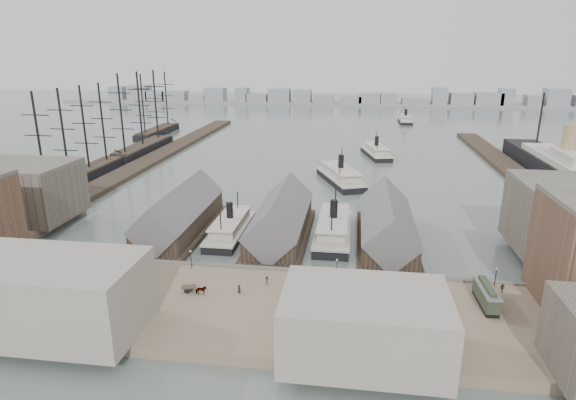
# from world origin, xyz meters

# --- Properties ---
(ground) EXTENTS (900.00, 900.00, 0.00)m
(ground) POSITION_xyz_m (0.00, 0.00, 0.00)
(ground) COLOR #54615D
(ground) RESTS_ON ground
(quay) EXTENTS (180.00, 30.00, 2.00)m
(quay) POSITION_xyz_m (0.00, -20.00, 1.00)
(quay) COLOR #776450
(quay) RESTS_ON ground
(seawall) EXTENTS (180.00, 1.20, 2.30)m
(seawall) POSITION_xyz_m (0.00, -5.20, 1.15)
(seawall) COLOR #59544C
(seawall) RESTS_ON ground
(west_wharf) EXTENTS (10.00, 220.00, 1.60)m
(west_wharf) POSITION_xyz_m (-68.00, 100.00, 0.80)
(west_wharf) COLOR #2D231C
(west_wharf) RESTS_ON ground
(east_wharf) EXTENTS (10.00, 180.00, 1.60)m
(east_wharf) POSITION_xyz_m (78.00, 90.00, 0.80)
(east_wharf) COLOR #2D231C
(east_wharf) RESTS_ON ground
(ferry_shed_west) EXTENTS (14.00, 42.00, 12.60)m
(ferry_shed_west) POSITION_xyz_m (-26.00, 16.88, 4.64)
(ferry_shed_west) COLOR #2D231C
(ferry_shed_west) RESTS_ON ground
(ferry_shed_center) EXTENTS (14.00, 42.00, 12.60)m
(ferry_shed_center) POSITION_xyz_m (0.00, 16.88, 4.64)
(ferry_shed_center) COLOR #2D231C
(ferry_shed_center) RESTS_ON ground
(ferry_shed_east) EXTENTS (14.00, 42.00, 12.60)m
(ferry_shed_east) POSITION_xyz_m (26.00, 16.88, 4.64)
(ferry_shed_east) COLOR #2D231C
(ferry_shed_east) RESTS_ON ground
(warehouse_west_back) EXTENTS (26.00, 20.00, 14.00)m
(warehouse_west_back) POSITION_xyz_m (-70.00, 18.00, 9.00)
(warehouse_west_back) COLOR #60564C
(warehouse_west_back) RESTS_ON west_land
(street_bldg_center) EXTENTS (24.00, 16.00, 10.00)m
(street_bldg_center) POSITION_xyz_m (20.00, -32.00, 7.00)
(street_bldg_center) COLOR gray
(street_bldg_center) RESTS_ON quay
(street_bldg_west) EXTENTS (30.00, 16.00, 12.00)m
(street_bldg_west) POSITION_xyz_m (-30.00, -32.00, 8.00)
(street_bldg_west) COLOR gray
(street_bldg_west) RESTS_ON quay
(lamp_post_far_w) EXTENTS (0.44, 0.44, 3.92)m
(lamp_post_far_w) POSITION_xyz_m (-45.00, -7.00, 4.71)
(lamp_post_far_w) COLOR black
(lamp_post_far_w) RESTS_ON quay
(lamp_post_near_w) EXTENTS (0.44, 0.44, 3.92)m
(lamp_post_near_w) POSITION_xyz_m (-15.00, -7.00, 4.71)
(lamp_post_near_w) COLOR black
(lamp_post_near_w) RESTS_ON quay
(lamp_post_near_e) EXTENTS (0.44, 0.44, 3.92)m
(lamp_post_near_e) POSITION_xyz_m (15.00, -7.00, 4.71)
(lamp_post_near_e) COLOR black
(lamp_post_near_e) RESTS_ON quay
(lamp_post_far_e) EXTENTS (0.44, 0.44, 3.92)m
(lamp_post_far_e) POSITION_xyz_m (45.00, -7.00, 4.71)
(lamp_post_far_e) COLOR black
(lamp_post_far_e) RESTS_ON quay
(far_shore) EXTENTS (500.00, 40.00, 15.72)m
(far_shore) POSITION_xyz_m (-2.07, 334.14, 3.91)
(far_shore) COLOR gray
(far_shore) RESTS_ON ground
(ferry_docked_west) EXTENTS (7.77, 25.88, 9.24)m
(ferry_docked_west) POSITION_xyz_m (-13.00, 17.06, 2.17)
(ferry_docked_west) COLOR black
(ferry_docked_west) RESTS_ON ground
(ferry_docked_east) EXTENTS (8.71, 29.02, 10.36)m
(ferry_docked_east) POSITION_xyz_m (13.00, 19.41, 2.43)
(ferry_docked_east) COLOR black
(ferry_docked_east) RESTS_ON ground
(ferry_open_near) EXTENTS (19.45, 31.33, 10.75)m
(ferry_open_near) POSITION_xyz_m (12.90, 72.06, 2.52)
(ferry_open_near) COLOR black
(ferry_open_near) RESTS_ON ground
(ferry_open_mid) EXTENTS (14.01, 27.97, 9.58)m
(ferry_open_mid) POSITION_xyz_m (26.94, 119.17, 2.25)
(ferry_open_mid) COLOR black
(ferry_open_mid) RESTS_ON ground
(ferry_open_far) EXTENTS (7.98, 25.87, 9.21)m
(ferry_open_far) POSITION_xyz_m (49.28, 227.77, 2.16)
(ferry_open_far) COLOR black
(ferry_open_far) RESTS_ON ground
(sailing_ship_near) EXTENTS (8.13, 56.04, 33.44)m
(sailing_ship_near) POSITION_xyz_m (-80.02, 61.20, 2.46)
(sailing_ship_near) COLOR black
(sailing_ship_near) RESTS_ON ground
(sailing_ship_mid) EXTENTS (8.84, 51.09, 36.35)m
(sailing_ship_mid) POSITION_xyz_m (-79.13, 112.73, 2.60)
(sailing_ship_mid) COLOR black
(sailing_ship_mid) RESTS_ON ground
(sailing_ship_far) EXTENTS (8.20, 45.58, 33.73)m
(sailing_ship_far) POSITION_xyz_m (-91.92, 160.06, 2.44)
(sailing_ship_far) COLOR black
(sailing_ship_far) RESTS_ON ground
(ocean_steamer) EXTENTS (13.96, 102.05, 20.41)m
(ocean_steamer) POSITION_xyz_m (92.00, 84.80, 4.39)
(ocean_steamer) COLOR black
(ocean_steamer) RESTS_ON ground
(tram) EXTENTS (2.89, 9.82, 3.46)m
(tram) POSITION_xyz_m (41.57, -14.39, 3.77)
(tram) COLOR black
(tram) RESTS_ON quay
(horse_cart_left) EXTENTS (4.61, 3.56, 1.49)m
(horse_cart_left) POSITION_xyz_m (-36.60, -19.38, 2.78)
(horse_cart_left) COLOR black
(horse_cart_left) RESTS_ON quay
(horse_cart_center) EXTENTS (5.05, 2.39, 1.70)m
(horse_cart_center) POSITION_xyz_m (-10.16, -17.52, 2.85)
(horse_cart_center) COLOR black
(horse_cart_center) RESTS_ON quay
(horse_cart_right) EXTENTS (4.78, 2.30, 1.62)m
(horse_cart_right) POSITION_xyz_m (10.16, -20.64, 2.82)
(horse_cart_right) COLOR black
(horse_cart_right) RESTS_ON quay
(pedestrian_0) EXTENTS (0.64, 0.51, 1.61)m
(pedestrian_0) POSITION_xyz_m (-41.81, -12.16, 2.80)
(pedestrian_0) COLOR black
(pedestrian_0) RESTS_ON quay
(pedestrian_1) EXTENTS (0.82, 0.96, 1.72)m
(pedestrian_1) POSITION_xyz_m (-34.92, -16.58, 2.86)
(pedestrian_1) COLOR black
(pedestrian_1) RESTS_ON quay
(pedestrian_2) EXTENTS (1.24, 0.85, 1.77)m
(pedestrian_2) POSITION_xyz_m (-21.38, -11.80, 2.89)
(pedestrian_2) COLOR black
(pedestrian_2) RESTS_ON quay
(pedestrian_3) EXTENTS (0.84, 0.99, 1.60)m
(pedestrian_3) POSITION_xyz_m (-21.31, -24.38, 2.80)
(pedestrian_3) COLOR black
(pedestrian_3) RESTS_ON quay
(pedestrian_4) EXTENTS (0.65, 0.86, 1.57)m
(pedestrian_4) POSITION_xyz_m (-2.67, -16.02, 2.79)
(pedestrian_4) COLOR black
(pedestrian_4) RESTS_ON quay
(pedestrian_5) EXTENTS (0.73, 0.67, 1.62)m
(pedestrian_5) POSITION_xyz_m (10.27, -20.97, 2.81)
(pedestrian_5) COLOR black
(pedestrian_5) RESTS_ON quay
(pedestrian_6) EXTENTS (0.86, 0.94, 1.57)m
(pedestrian_6) POSITION_xyz_m (27.55, -8.00, 2.78)
(pedestrian_6) COLOR black
(pedestrian_6) RESTS_ON quay
(pedestrian_7) EXTENTS (1.28, 0.90, 1.81)m
(pedestrian_7) POSITION_xyz_m (31.59, -22.74, 2.91)
(pedestrian_7) COLOR black
(pedestrian_7) RESTS_ON quay
(pedestrian_8) EXTENTS (1.11, 0.54, 1.83)m
(pedestrian_8) POSITION_xyz_m (45.78, -9.10, 2.92)
(pedestrian_8) COLOR black
(pedestrian_8) RESTS_ON quay
(pedestrian_10) EXTENTS (0.82, 1.17, 1.65)m
(pedestrian_10) POSITION_xyz_m (1.86, -12.07, 2.83)
(pedestrian_10) COLOR black
(pedestrian_10) RESTS_ON quay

